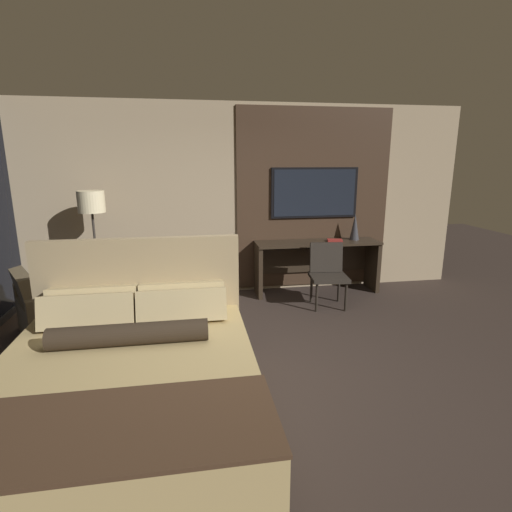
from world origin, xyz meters
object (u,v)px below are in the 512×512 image
(bed, at_px, (129,388))
(tv, at_px, (315,193))
(floor_lamp, at_px, (92,211))
(desk_chair, at_px, (327,269))
(vase_tall, at_px, (355,227))
(book, at_px, (335,240))
(armchair_by_window, at_px, (58,311))
(desk, at_px, (316,258))

(bed, distance_m, tv, 4.11)
(bed, bearing_deg, floor_lamp, 105.60)
(desk_chair, distance_m, vase_tall, 0.99)
(book, bearing_deg, tv, 134.85)
(floor_lamp, xyz_separation_m, vase_tall, (3.74, 0.25, -0.35))
(tv, distance_m, floor_lamp, 3.17)
(floor_lamp, distance_m, book, 3.44)
(desk_chair, bearing_deg, vase_tall, 50.02)
(bed, distance_m, desk_chair, 3.35)
(armchair_by_window, relative_size, floor_lamp, 0.71)
(bed, relative_size, vase_tall, 5.43)
(armchair_by_window, relative_size, vase_tall, 2.82)
(vase_tall, bearing_deg, armchair_by_window, -166.34)
(tv, bearing_deg, bed, -126.98)
(desk, height_order, tv, tv)
(bed, xyz_separation_m, book, (2.63, 2.89, 0.44))
(desk, height_order, book, book)
(tv, relative_size, vase_tall, 3.35)
(desk_chair, xyz_separation_m, armchair_by_window, (-3.43, -0.39, -0.24))
(bed, xyz_separation_m, vase_tall, (2.98, 2.98, 0.62))
(desk, relative_size, vase_tall, 4.67)
(vase_tall, height_order, book, vase_tall)
(tv, bearing_deg, desk, -90.00)
(desk_chair, xyz_separation_m, floor_lamp, (-3.11, 0.35, 0.83))
(bed, distance_m, vase_tall, 4.26)
(bed, height_order, armchair_by_window, bed)
(floor_lamp, xyz_separation_m, book, (3.40, 0.16, -0.53))
(tv, distance_m, desk_chair, 1.26)
(desk, distance_m, vase_tall, 0.76)
(book, bearing_deg, desk, 165.64)
(armchair_by_window, bearing_deg, vase_tall, -105.21)
(armchair_by_window, height_order, book, book)
(desk, relative_size, book, 7.54)
(bed, xyz_separation_m, desk, (2.37, 2.96, 0.17))
(bed, distance_m, book, 3.94)
(bed, distance_m, desk, 3.80)
(bed, relative_size, desk_chair, 2.52)
(tv, xyz_separation_m, floor_lamp, (-3.14, -0.42, -0.16))
(desk_chair, relative_size, book, 3.49)
(armchair_by_window, bearing_deg, floor_lamp, -52.00)
(desk, distance_m, book, 0.38)
(armchair_by_window, bearing_deg, bed, 179.57)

